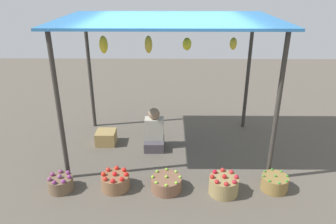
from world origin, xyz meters
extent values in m
plane|color=#574F45|center=(0.00, 0.00, 0.00)|extent=(14.00, 14.00, 0.00)
cylinder|color=#38332D|center=(-1.58, -0.95, 1.15)|extent=(0.07, 0.07, 2.31)
cylinder|color=#38332D|center=(1.58, -0.95, 1.15)|extent=(0.07, 0.07, 2.31)
cylinder|color=#38332D|center=(-1.58, 0.95, 1.15)|extent=(0.07, 0.07, 2.31)
cylinder|color=#38332D|center=(1.58, 0.95, 1.15)|extent=(0.07, 0.07, 2.31)
cube|color=#3074B4|center=(0.00, 0.00, 2.33)|extent=(3.47, 2.20, 0.04)
ellipsoid|color=yellow|center=(-1.04, -0.11, 1.95)|extent=(0.14, 0.14, 0.28)
ellipsoid|color=gold|center=(-0.32, -0.09, 1.95)|extent=(0.12, 0.12, 0.28)
ellipsoid|color=yellow|center=(0.30, -0.05, 1.95)|extent=(0.14, 0.14, 0.20)
ellipsoid|color=yellow|center=(1.06, 0.00, 1.95)|extent=(0.12, 0.12, 0.20)
cube|color=#464147|center=(-0.26, 0.00, 0.09)|extent=(0.36, 0.44, 0.18)
cube|color=#B6B19E|center=(-0.26, 0.05, 0.38)|extent=(0.34, 0.22, 0.40)
sphere|color=#866C53|center=(-0.26, 0.05, 0.67)|extent=(0.21, 0.21, 0.21)
cylinder|color=brown|center=(-1.60, -1.28, 0.10)|extent=(0.37, 0.37, 0.21)
sphere|color=#7C4275|center=(-1.60, -1.28, 0.23)|extent=(0.06, 0.06, 0.06)
sphere|color=#823175|center=(-1.45, -1.28, 0.23)|extent=(0.06, 0.06, 0.06)
sphere|color=#7C3676|center=(-1.51, -1.16, 0.23)|extent=(0.06, 0.06, 0.06)
sphere|color=#813C68|center=(-1.63, -1.14, 0.23)|extent=(0.06, 0.06, 0.06)
sphere|color=#873668|center=(-1.73, -1.21, 0.23)|extent=(0.06, 0.06, 0.06)
sphere|color=#84406F|center=(-1.73, -1.34, 0.23)|extent=(0.06, 0.06, 0.06)
sphere|color=#7A2F6D|center=(-1.63, -1.42, 0.23)|extent=(0.06, 0.06, 0.06)
sphere|color=#813277|center=(-1.51, -1.39, 0.23)|extent=(0.06, 0.06, 0.06)
cylinder|color=brown|center=(-0.78, -1.23, 0.11)|extent=(0.43, 0.43, 0.22)
sphere|color=red|center=(-0.78, -1.23, 0.25)|extent=(0.07, 0.07, 0.07)
sphere|color=red|center=(-0.61, -1.23, 0.25)|extent=(0.07, 0.07, 0.07)
sphere|color=red|center=(-0.66, -1.11, 0.25)|extent=(0.07, 0.07, 0.07)
sphere|color=red|center=(-0.78, -1.06, 0.25)|extent=(0.07, 0.07, 0.07)
sphere|color=red|center=(-0.91, -1.11, 0.25)|extent=(0.07, 0.07, 0.07)
sphere|color=red|center=(-0.96, -1.23, 0.25)|extent=(0.07, 0.07, 0.07)
sphere|color=red|center=(-0.91, -1.35, 0.25)|extent=(0.07, 0.07, 0.07)
sphere|color=red|center=(-0.78, -1.40, 0.25)|extent=(0.07, 0.07, 0.07)
sphere|color=red|center=(-0.66, -1.35, 0.25)|extent=(0.07, 0.07, 0.07)
cylinder|color=brown|center=(-0.02, -1.25, 0.10)|extent=(0.46, 0.46, 0.21)
sphere|color=#87C435|center=(-0.02, -1.25, 0.23)|extent=(0.04, 0.04, 0.04)
sphere|color=#8BBD41|center=(0.19, -1.25, 0.22)|extent=(0.04, 0.04, 0.04)
sphere|color=#90CE3C|center=(0.13, -1.11, 0.22)|extent=(0.04, 0.04, 0.04)
sphere|color=#87C231|center=(-0.02, -1.05, 0.22)|extent=(0.04, 0.04, 0.04)
sphere|color=#86BE30|center=(-0.16, -1.11, 0.22)|extent=(0.04, 0.04, 0.04)
sphere|color=#91CA32|center=(-0.22, -1.25, 0.22)|extent=(0.04, 0.04, 0.04)
sphere|color=#90CE3B|center=(-0.16, -1.40, 0.22)|extent=(0.04, 0.04, 0.04)
sphere|color=#91CA34|center=(-0.02, -1.46, 0.22)|extent=(0.04, 0.04, 0.04)
sphere|color=#82CE32|center=(0.13, -1.40, 0.22)|extent=(0.04, 0.04, 0.04)
cylinder|color=#917D4D|center=(0.83, -1.33, 0.13)|extent=(0.43, 0.43, 0.26)
sphere|color=red|center=(0.83, -1.33, 0.29)|extent=(0.07, 0.07, 0.07)
sphere|color=#B3212D|center=(1.00, -1.33, 0.28)|extent=(0.07, 0.07, 0.07)
sphere|color=#B4272D|center=(0.95, -1.20, 0.28)|extent=(0.07, 0.07, 0.07)
sphere|color=#AB2824|center=(0.83, -1.15, 0.28)|extent=(0.07, 0.07, 0.07)
sphere|color=red|center=(0.70, -1.20, 0.28)|extent=(0.07, 0.07, 0.07)
sphere|color=#AF2522|center=(0.65, -1.33, 0.28)|extent=(0.07, 0.07, 0.07)
sphere|color=#B22021|center=(0.70, -1.45, 0.28)|extent=(0.07, 0.07, 0.07)
sphere|color=#AA2220|center=(0.83, -1.50, 0.28)|extent=(0.07, 0.07, 0.07)
sphere|color=#B1202D|center=(0.95, -1.45, 0.28)|extent=(0.07, 0.07, 0.07)
cylinder|color=olive|center=(1.60, -1.23, 0.11)|extent=(0.40, 0.40, 0.22)
sphere|color=#2F872A|center=(1.60, -1.23, 0.24)|extent=(0.04, 0.04, 0.04)
sphere|color=#2F8127|center=(1.78, -1.23, 0.23)|extent=(0.04, 0.04, 0.04)
sphere|color=#41902D|center=(1.73, -1.11, 0.23)|extent=(0.04, 0.04, 0.04)
sphere|color=#30882E|center=(1.60, -1.06, 0.23)|extent=(0.04, 0.04, 0.04)
sphere|color=#3A832D|center=(1.48, -1.11, 0.23)|extent=(0.04, 0.04, 0.04)
sphere|color=#3C892A|center=(1.43, -1.23, 0.23)|extent=(0.04, 0.04, 0.04)
sphere|color=#2E8C24|center=(1.48, -1.36, 0.23)|extent=(0.04, 0.04, 0.04)
sphere|color=#318C32|center=(1.60, -1.41, 0.23)|extent=(0.04, 0.04, 0.04)
sphere|color=#3A932B|center=(1.73, -1.36, 0.23)|extent=(0.04, 0.04, 0.04)
cube|color=#9C7F49|center=(-1.19, 0.17, 0.13)|extent=(0.36, 0.36, 0.26)
camera|label=1|loc=(0.05, -5.20, 2.96)|focal=34.01mm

